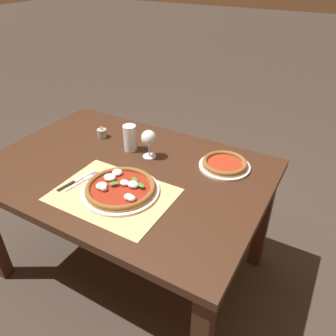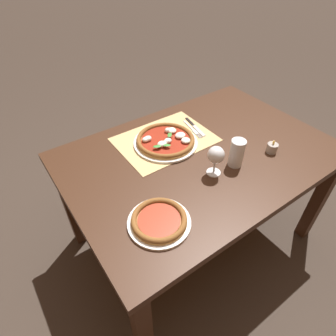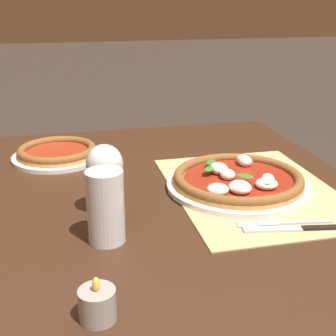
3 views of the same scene
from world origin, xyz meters
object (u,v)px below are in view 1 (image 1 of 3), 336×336
object	(u,v)px
pint_glass	(130,138)
fork	(83,181)
pizza_near	(120,188)
pizza_far	(225,164)
knife	(77,180)
wine_glass	(149,139)
votive_candle	(102,133)

from	to	relation	value
pint_glass	fork	distance (m)	0.37
pizza_near	pizza_far	size ratio (longest dim) A/B	1.35
pizza_near	knife	size ratio (longest dim) A/B	1.64
pizza_near	fork	xyz separation A→B (m)	(-0.21, -0.02, -0.02)
wine_glass	votive_candle	world-z (taller)	wine_glass
pint_glass	pizza_near	bearing A→B (deg)	-61.58
pint_glass	votive_candle	world-z (taller)	pint_glass
pizza_far	wine_glass	bearing A→B (deg)	-165.35
fork	pizza_far	bearing A→B (deg)	40.07
wine_glass	votive_candle	distance (m)	0.38
pizza_far	pint_glass	world-z (taller)	pint_glass
pizza_far	wine_glass	world-z (taller)	wine_glass
fork	knife	world-z (taller)	knife
votive_candle	knife	bearing A→B (deg)	-66.15
pizza_near	knife	bearing A→B (deg)	-171.86
pizza_near	wine_glass	size ratio (longest dim) A/B	2.27
pint_glass	votive_candle	size ratio (longest dim) A/B	2.01
votive_candle	pint_glass	bearing A→B (deg)	-9.56
pizza_near	pint_glass	xyz separation A→B (m)	(-0.19, 0.34, 0.05)
pizza_near	fork	size ratio (longest dim) A/B	1.76
pint_glass	wine_glass	bearing A→B (deg)	-5.84
knife	votive_candle	bearing A→B (deg)	113.85
fork	knife	xyz separation A→B (m)	(-0.03, -0.01, 0.00)
pizza_far	wine_glass	size ratio (longest dim) A/B	1.68
pizza_far	votive_candle	distance (m)	0.75
wine_glass	knife	world-z (taller)	wine_glass
knife	wine_glass	bearing A→B (deg)	63.67
pizza_far	pint_glass	distance (m)	0.53
wine_glass	knife	distance (m)	0.42
wine_glass	pint_glass	bearing A→B (deg)	174.16
pint_glass	fork	world-z (taller)	pint_glass
fork	votive_candle	bearing A→B (deg)	117.64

